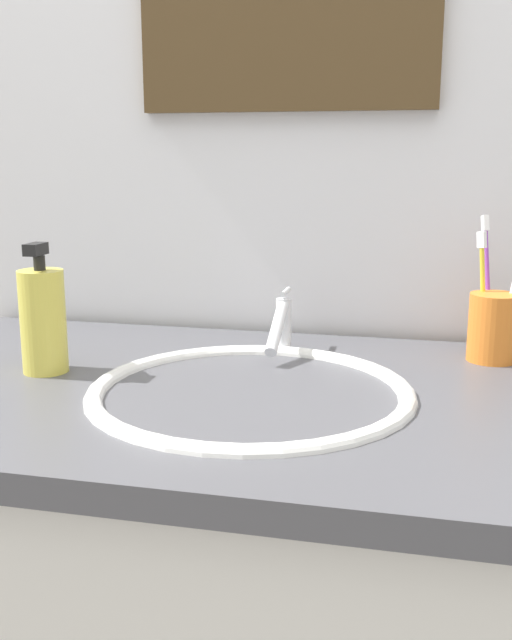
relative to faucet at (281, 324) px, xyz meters
name	(u,v)px	position (x,y,z in m)	size (l,w,h in m)	color
tiled_wall_back	(290,117)	(-0.02, 0.17, 0.31)	(2.29, 0.04, 2.40)	silver
sink_basin	(251,419)	(0.00, -0.20, -0.08)	(0.42, 0.42, 0.10)	white
faucet	(281,324)	(0.00, 0.00, 0.00)	(0.02, 0.14, 0.09)	silver
toothbrush_cup	(493,328)	(0.31, 0.03, 0.00)	(0.07, 0.07, 0.10)	orange
toothbrush_purple	(487,276)	(0.30, 0.07, 0.07)	(0.03, 0.06, 0.21)	purple
toothbrush_yellow	(483,285)	(0.29, 0.05, 0.06)	(0.03, 0.02, 0.18)	yellow
soap_dispenser	(43,320)	(-0.30, -0.17, 0.03)	(0.06, 0.06, 0.18)	#DBCC4C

